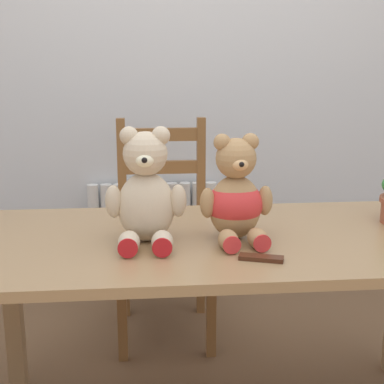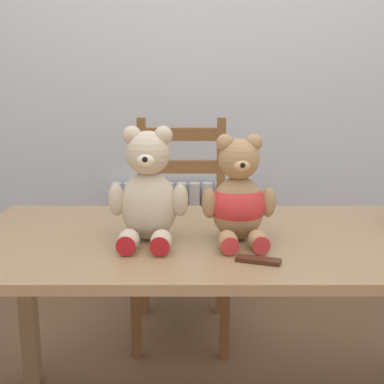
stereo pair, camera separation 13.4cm
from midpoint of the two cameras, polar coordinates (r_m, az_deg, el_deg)
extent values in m
cube|color=silver|center=(2.86, -1.65, 14.96)|extent=(8.00, 0.04, 2.60)
cylinder|color=white|center=(2.95, -11.62, -5.02)|extent=(0.06, 0.06, 0.61)
cylinder|color=white|center=(2.94, -10.26, -5.00)|extent=(0.06, 0.06, 0.61)
cylinder|color=white|center=(2.94, -8.90, -4.98)|extent=(0.06, 0.06, 0.61)
cylinder|color=white|center=(2.93, -7.54, -4.96)|extent=(0.06, 0.06, 0.61)
cylinder|color=white|center=(2.93, -6.17, -4.94)|extent=(0.06, 0.06, 0.61)
cylinder|color=white|center=(2.93, -4.80, -4.91)|extent=(0.06, 0.06, 0.61)
cylinder|color=white|center=(2.93, -3.43, -4.88)|extent=(0.06, 0.06, 0.61)
cylinder|color=white|center=(2.93, -2.06, -4.84)|extent=(0.06, 0.06, 0.61)
cylinder|color=white|center=(2.94, -0.70, -4.81)|extent=(0.06, 0.06, 0.61)
cylinder|color=white|center=(2.94, 0.66, -4.77)|extent=(0.06, 0.06, 0.61)
cube|color=white|center=(3.03, -5.36, -10.03)|extent=(0.70, 0.10, 0.04)
cube|color=#9E7A51|center=(1.66, 1.32, -5.20)|extent=(1.59, 0.74, 0.03)
cube|color=#9E7A51|center=(2.16, -20.30, -11.68)|extent=(0.06, 0.06, 0.68)
cube|color=brown|center=(2.41, -4.58, -5.29)|extent=(0.41, 0.46, 0.03)
cube|color=brown|center=(2.31, 0.36, -12.33)|extent=(0.04, 0.04, 0.44)
cube|color=brown|center=(2.31, -9.16, -12.54)|extent=(0.04, 0.04, 0.44)
cube|color=brown|center=(2.61, -0.53, -2.88)|extent=(0.04, 0.04, 0.98)
cube|color=brown|center=(2.60, -8.80, -3.06)|extent=(0.04, 0.04, 0.98)
cube|color=brown|center=(2.51, -4.84, 6.13)|extent=(0.33, 0.03, 0.06)
cube|color=brown|center=(2.54, -4.77, 2.65)|extent=(0.33, 0.03, 0.06)
ellipsoid|color=beige|center=(1.60, -7.30, -1.61)|extent=(0.18, 0.15, 0.21)
sphere|color=beige|center=(1.56, -7.47, 4.06)|extent=(0.13, 0.13, 0.13)
sphere|color=beige|center=(1.55, -5.84, 5.99)|extent=(0.05, 0.05, 0.05)
sphere|color=beige|center=(1.56, -9.21, 5.92)|extent=(0.05, 0.05, 0.05)
ellipsoid|color=white|center=(1.52, -7.60, 3.39)|extent=(0.06, 0.05, 0.04)
sphere|color=black|center=(1.49, -7.68, 3.36)|extent=(0.02, 0.02, 0.02)
ellipsoid|color=beige|center=(1.57, -3.93, -0.95)|extent=(0.05, 0.05, 0.10)
ellipsoid|color=beige|center=(1.59, -10.79, -1.02)|extent=(0.05, 0.05, 0.10)
ellipsoid|color=beige|center=(1.51, -5.75, -5.35)|extent=(0.07, 0.11, 0.06)
cylinder|color=red|center=(1.47, -5.84, -5.98)|extent=(0.06, 0.01, 0.06)
ellipsoid|color=beige|center=(1.52, -9.28, -5.37)|extent=(0.07, 0.11, 0.06)
cylinder|color=red|center=(1.47, -9.49, -6.00)|extent=(0.06, 0.01, 0.06)
ellipsoid|color=tan|center=(1.61, 2.24, -1.64)|extent=(0.17, 0.14, 0.19)
sphere|color=tan|center=(1.58, 2.29, 3.59)|extent=(0.12, 0.12, 0.12)
sphere|color=tan|center=(1.58, 3.83, 5.37)|extent=(0.05, 0.05, 0.05)
sphere|color=tan|center=(1.56, 0.77, 5.31)|extent=(0.05, 0.05, 0.05)
ellipsoid|color=#E5B279|center=(1.54, 2.63, 2.96)|extent=(0.05, 0.05, 0.04)
sphere|color=black|center=(1.52, 2.80, 2.93)|extent=(0.02, 0.02, 0.02)
ellipsoid|color=tan|center=(1.61, 5.45, -0.93)|extent=(0.05, 0.05, 0.09)
ellipsoid|color=tan|center=(1.58, -0.77, -1.20)|extent=(0.05, 0.05, 0.09)
ellipsoid|color=tan|center=(1.55, 4.56, -4.98)|extent=(0.06, 0.10, 0.06)
cylinder|color=red|center=(1.50, 4.98, -5.54)|extent=(0.05, 0.01, 0.05)
ellipsoid|color=tan|center=(1.53, 1.38, -5.16)|extent=(0.06, 0.10, 0.06)
cylinder|color=red|center=(1.49, 1.71, -5.73)|extent=(0.05, 0.01, 0.05)
ellipsoid|color=red|center=(1.61, 2.25, -1.30)|extent=(0.18, 0.16, 0.14)
cube|color=#472314|center=(1.46, 4.77, -7.07)|extent=(0.13, 0.07, 0.01)
camera|label=1|loc=(0.07, -92.42, -0.58)|focal=50.00mm
camera|label=2|loc=(0.07, 87.58, 0.58)|focal=50.00mm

